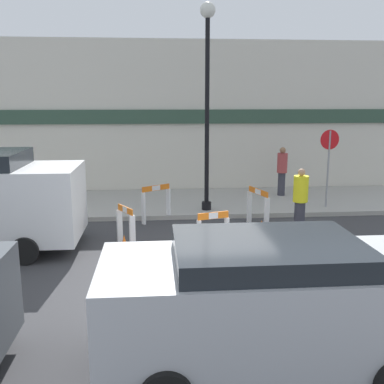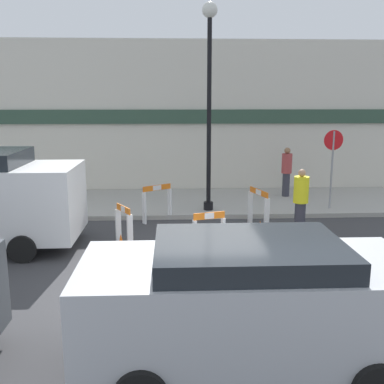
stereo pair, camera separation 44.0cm
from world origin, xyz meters
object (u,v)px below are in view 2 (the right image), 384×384
person_pedestrian (287,170)px  parked_car_1 (248,298)px  stop_sign (333,157)px  person_worker (301,199)px  streetlamp_post (209,82)px

person_pedestrian → parked_car_1: 10.21m
stop_sign → person_pedestrian: stop_sign is taller
person_pedestrian → parked_car_1: (-2.99, -9.76, -0.06)m
stop_sign → parked_car_1: (-3.90, -7.98, -0.76)m
stop_sign → person_worker: stop_sign is taller
streetlamp_post → person_pedestrian: 4.42m
person_worker → person_pedestrian: 3.93m
stop_sign → person_worker: bearing=48.3°
person_worker → person_pedestrian: (0.62, 3.88, 0.14)m
streetlamp_post → parked_car_1: bearing=-91.1°
streetlamp_post → person_worker: 4.27m
parked_car_1 → person_worker: bearing=68.0°
streetlamp_post → parked_car_1: 8.47m
streetlamp_post → parked_car_1: size_ratio=1.41×
streetlamp_post → person_pedestrian: bearing=32.7°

